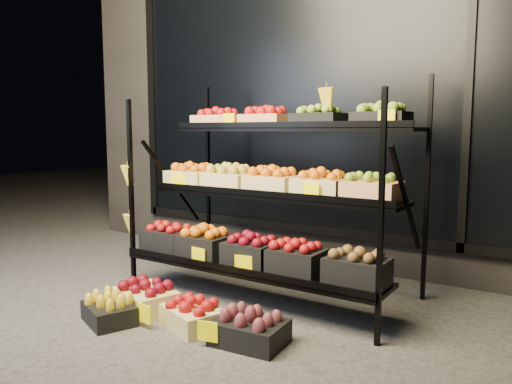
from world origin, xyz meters
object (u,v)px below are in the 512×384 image
Objects in this scene: display_rack at (267,193)px; floor_crate_midright at (193,314)px; floor_crate_left at (146,296)px; floor_crate_midleft at (109,309)px.

floor_crate_midright is (-0.04, -0.82, -0.69)m from display_rack.
floor_crate_midright is (0.48, -0.06, -0.01)m from floor_crate_left.
floor_crate_midleft is (-0.03, -0.30, -0.01)m from floor_crate_left.
display_rack is at bearing 83.99° from floor_crate_midleft.
floor_crate_left is 1.09× the size of floor_crate_midright.
display_rack is 4.72× the size of floor_crate_midright.
floor_crate_left is at bearing -167.01° from floor_crate_midright.
display_rack is 4.33× the size of floor_crate_left.
display_rack is 1.15m from floor_crate_left.
display_rack is 4.97× the size of floor_crate_midleft.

